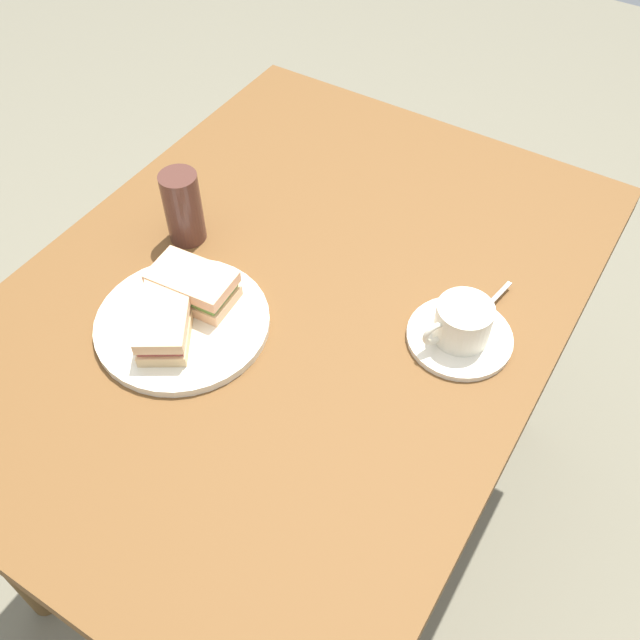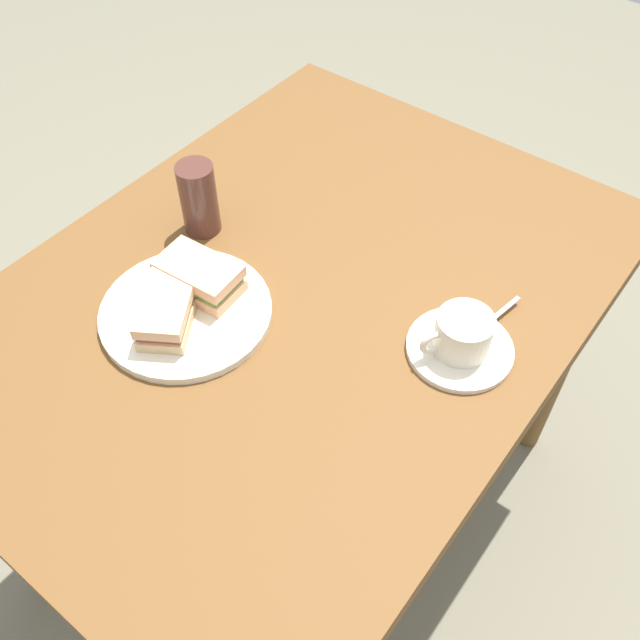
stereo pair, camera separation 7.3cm
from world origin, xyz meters
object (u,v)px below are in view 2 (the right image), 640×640
object	(u,v)px
sandwich_plate	(186,312)
coffee_saucer	(460,349)
coffee_cup	(462,333)
drinking_glass	(199,199)
dining_table	(297,323)
sandwich_back	(199,276)
sandwich_front	(168,308)
spoon	(493,319)

from	to	relation	value
sandwich_plate	coffee_saucer	world-z (taller)	sandwich_plate
coffee_cup	drinking_glass	distance (m)	0.50
coffee_saucer	dining_table	bearing A→B (deg)	101.39
sandwich_back	coffee_cup	xyz separation A→B (m)	(0.15, -0.39, 0.00)
sandwich_front	coffee_cup	distance (m)	0.44
coffee_saucer	drinking_glass	bearing A→B (deg)	94.24
dining_table	coffee_cup	bearing A→B (deg)	-78.87
spoon	coffee_cup	bearing A→B (deg)	170.06
dining_table	coffee_saucer	world-z (taller)	coffee_saucer
sandwich_back	drinking_glass	bearing A→B (deg)	43.15
sandwich_plate	sandwich_front	distance (m)	0.04
sandwich_front	drinking_glass	distance (m)	0.23
sandwich_front	sandwich_back	bearing A→B (deg)	6.19
dining_table	coffee_cup	world-z (taller)	coffee_cup
dining_table	drinking_glass	bearing A→B (deg)	85.30
coffee_saucer	drinking_glass	world-z (taller)	drinking_glass
drinking_glass	sandwich_front	bearing A→B (deg)	-148.90
sandwich_plate	sandwich_front	xyz separation A→B (m)	(-0.03, 0.00, 0.03)
sandwich_plate	sandwich_back	xyz separation A→B (m)	(0.05, 0.01, 0.03)
coffee_cup	drinking_glass	bearing A→B (deg)	94.08
sandwich_front	coffee_cup	size ratio (longest dim) A/B	1.47
coffee_cup	spoon	distance (m)	0.09
sandwich_plate	spoon	xyz separation A→B (m)	(0.28, -0.39, 0.01)
sandwich_front	spoon	world-z (taller)	sandwich_front
sandwich_back	spoon	size ratio (longest dim) A/B	1.38
dining_table	spoon	bearing A→B (deg)	-65.32
coffee_cup	sandwich_back	bearing A→B (deg)	111.11
spoon	drinking_glass	size ratio (longest dim) A/B	0.75
sandwich_front	coffee_saucer	world-z (taller)	sandwich_front
spoon	drinking_glass	xyz separation A→B (m)	(-0.11, 0.51, 0.05)
coffee_saucer	sandwich_plate	bearing A→B (deg)	118.11
sandwich_plate	drinking_glass	size ratio (longest dim) A/B	2.05
spoon	sandwich_front	bearing A→B (deg)	127.80
sandwich_plate	coffee_saucer	size ratio (longest dim) A/B	1.67
sandwich_front	sandwich_back	size ratio (longest dim) A/B	1.14
sandwich_back	spoon	world-z (taller)	sandwich_back
dining_table	sandwich_back	world-z (taller)	sandwich_back
sandwich_plate	sandwich_front	size ratio (longest dim) A/B	1.74
dining_table	sandwich_plate	xyz separation A→B (m)	(-0.15, 0.10, 0.09)
sandwich_plate	coffee_saucer	bearing A→B (deg)	-61.89
coffee_saucer	sandwich_back	bearing A→B (deg)	111.25
dining_table	sandwich_front	xyz separation A→B (m)	(-0.17, 0.11, 0.12)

